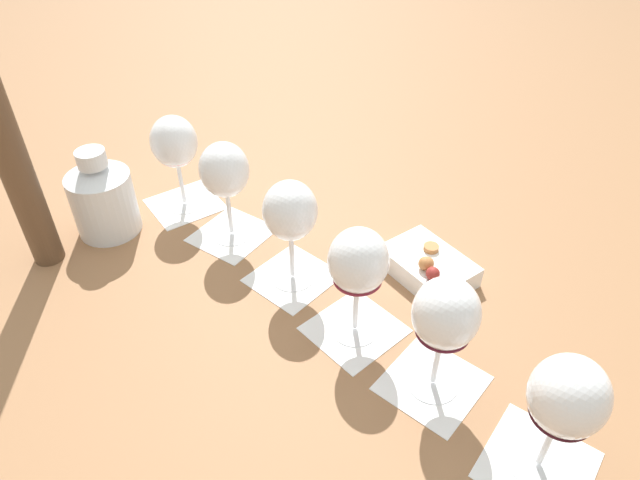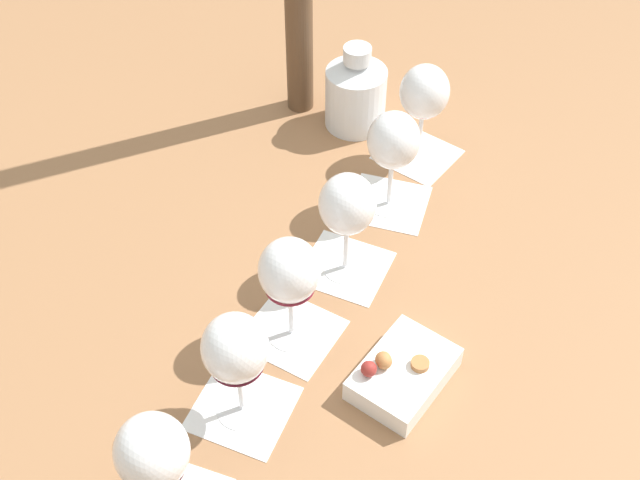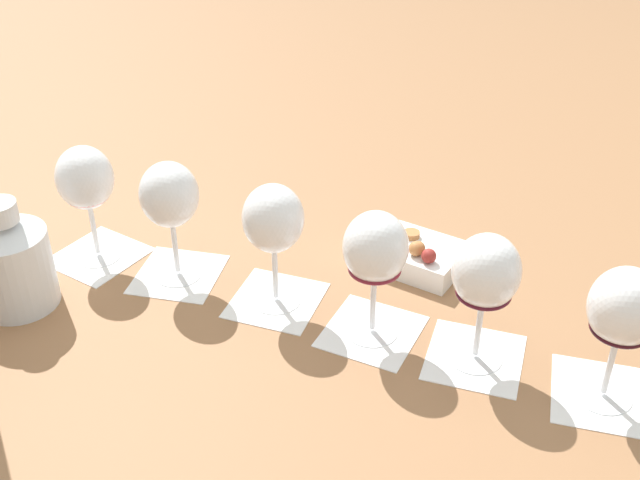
% 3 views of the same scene
% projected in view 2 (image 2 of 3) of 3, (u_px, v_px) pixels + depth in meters
% --- Properties ---
extents(ground_plane, '(8.00, 8.00, 0.00)m').
position_uv_depth(ground_plane, '(320.00, 297.00, 1.14)').
color(ground_plane, '#936642').
extents(tasting_card_0, '(0.16, 0.16, 0.00)m').
position_uv_depth(tasting_card_0, '(417.00, 154.00, 1.35)').
color(tasting_card_0, white).
rests_on(tasting_card_0, ground_plane).
extents(tasting_card_1, '(0.16, 0.16, 0.00)m').
position_uv_depth(tasting_card_1, '(388.00, 203.00, 1.27)').
color(tasting_card_1, white).
rests_on(tasting_card_1, ground_plane).
extents(tasting_card_2, '(0.16, 0.16, 0.00)m').
position_uv_depth(tasting_card_2, '(345.00, 267.00, 1.17)').
color(tasting_card_2, white).
rests_on(tasting_card_2, ground_plane).
extents(tasting_card_3, '(0.16, 0.16, 0.00)m').
position_uv_depth(tasting_card_3, '(292.00, 332.00, 1.09)').
color(tasting_card_3, white).
rests_on(tasting_card_3, ground_plane).
extents(tasting_card_4, '(0.16, 0.16, 0.00)m').
position_uv_depth(tasting_card_4, '(243.00, 408.00, 1.01)').
color(tasting_card_4, white).
rests_on(tasting_card_4, ground_plane).
extents(wine_glass_0, '(0.08, 0.08, 0.17)m').
position_uv_depth(wine_glass_0, '(424.00, 96.00, 1.26)').
color(wine_glass_0, white).
rests_on(wine_glass_0, tasting_card_0).
extents(wine_glass_1, '(0.08, 0.08, 0.17)m').
position_uv_depth(wine_glass_1, '(393.00, 145.00, 1.18)').
color(wine_glass_1, white).
rests_on(wine_glass_1, tasting_card_1).
extents(wine_glass_2, '(0.08, 0.08, 0.17)m').
position_uv_depth(wine_glass_2, '(347.00, 209.00, 1.09)').
color(wine_glass_2, white).
rests_on(wine_glass_2, tasting_card_2).
extents(wine_glass_3, '(0.08, 0.08, 0.17)m').
position_uv_depth(wine_glass_3, '(289.00, 275.00, 1.00)').
color(wine_glass_3, white).
rests_on(wine_glass_3, tasting_card_3).
extents(wine_glass_4, '(0.08, 0.08, 0.17)m').
position_uv_depth(wine_glass_4, '(236.00, 352.00, 0.92)').
color(wine_glass_4, white).
rests_on(wine_glass_4, tasting_card_4).
extents(wine_glass_5, '(0.08, 0.08, 0.17)m').
position_uv_depth(wine_glass_5, '(153.00, 455.00, 0.83)').
color(wine_glass_5, white).
rests_on(wine_glass_5, tasting_card_5).
extents(ceramic_vase, '(0.10, 0.10, 0.15)m').
position_uv_depth(ceramic_vase, '(356.00, 92.00, 1.36)').
color(ceramic_vase, silver).
rests_on(ceramic_vase, ground_plane).
extents(snack_dish, '(0.17, 0.15, 0.06)m').
position_uv_depth(snack_dish, '(402.00, 373.00, 1.02)').
color(snack_dish, white).
rests_on(snack_dish, ground_plane).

